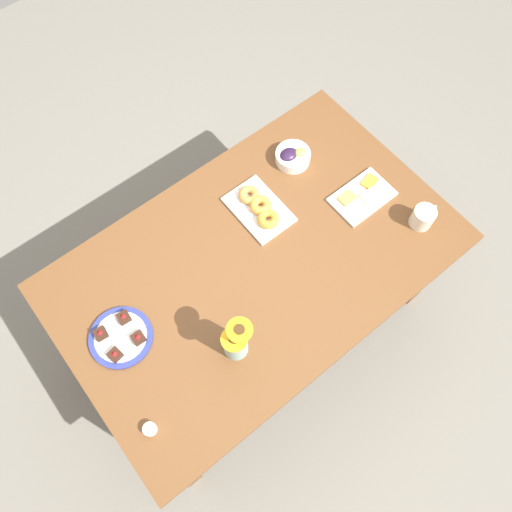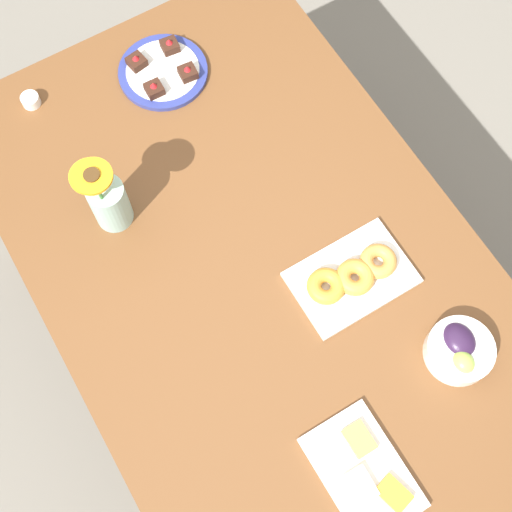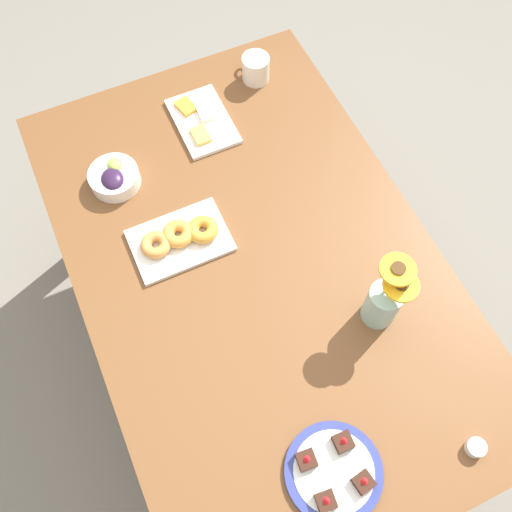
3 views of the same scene
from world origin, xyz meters
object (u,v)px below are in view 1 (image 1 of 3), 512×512
coffee_mug (423,217)px  jam_cup_honey (150,429)px  dining_table (256,269)px  flower_vase (236,343)px  dessert_plate (121,337)px  croissant_platter (259,208)px  cheese_platter (362,196)px  grape_bowl (293,156)px

coffee_mug → jam_cup_honey: coffee_mug is taller
jam_cup_honey → dining_table: bearing=21.9°
jam_cup_honey → flower_vase: (0.41, 0.04, 0.07)m
dessert_plate → croissant_platter: bearing=8.1°
dining_table → cheese_platter: cheese_platter is taller
dining_table → coffee_mug: bearing=-24.4°
dining_table → croissant_platter: croissant_platter is taller
croissant_platter → grape_bowl: bearing=21.5°
dining_table → cheese_platter: (0.54, -0.05, 0.09)m
dining_table → croissant_platter: 0.25m
dining_table → grape_bowl: 0.52m
flower_vase → croissant_platter: bearing=43.1°
coffee_mug → dessert_plate: size_ratio=0.53×
cheese_platter → flower_vase: 0.84m
croissant_platter → dessert_plate: 0.75m
flower_vase → dining_table: bearing=40.0°
jam_cup_honey → dessert_plate: bearing=74.4°
croissant_platter → dessert_plate: bearing=-171.9°
cheese_platter → dessert_plate: (-1.13, 0.12, 0.00)m
cheese_platter → dessert_plate: dessert_plate is taller
grape_bowl → dessert_plate: 1.04m
croissant_platter → jam_cup_honey: 0.95m
coffee_mug → jam_cup_honey: size_ratio=2.64×
coffee_mug → flower_vase: size_ratio=0.50×
croissant_platter → flower_vase: size_ratio=1.09×
cheese_platter → dining_table: bearing=174.5°
coffee_mug → croissant_platter: coffee_mug is taller
croissant_platter → jam_cup_honey: (-0.84, -0.45, -0.00)m
dining_table → grape_bowl: (0.43, 0.28, 0.12)m
coffee_mug → grape_bowl: bearing=110.5°
cheese_platter → croissant_platter: (-0.38, 0.22, 0.01)m
cheese_platter → croissant_platter: size_ratio=0.93×
coffee_mug → cheese_platter: 0.26m
grape_bowl → dessert_plate: (-1.02, -0.21, -0.02)m
jam_cup_honey → flower_vase: flower_vase is taller
coffee_mug → cheese_platter: (-0.10, 0.24, -0.04)m
grape_bowl → croissant_platter: grape_bowl is taller
cheese_platter → jam_cup_honey: bearing=-169.6°
croissant_platter → flower_vase: 0.60m
dining_table → croissant_platter: size_ratio=5.71×
cheese_platter → dessert_plate: bearing=174.1°
croissant_platter → dessert_plate: (-0.75, -0.11, -0.01)m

